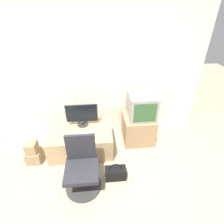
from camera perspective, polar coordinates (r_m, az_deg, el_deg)
ground_plane at (r=3.17m, az=-4.90°, el=-20.44°), size 12.00×12.00×0.00m
wall_back at (r=3.48m, az=-6.43°, el=11.55°), size 4.40×0.05×2.60m
desk at (r=3.50m, az=-10.00°, el=-8.97°), size 1.18×0.78×0.47m
side_stand at (r=3.71m, az=8.48°, el=-5.14°), size 0.61×0.62×0.57m
main_monitor at (r=3.37m, az=-9.82°, el=-0.97°), size 0.60×0.22×0.45m
keyboard at (r=3.28m, az=-9.19°, el=-6.69°), size 0.37×0.12×0.01m
mouse at (r=3.27m, az=-4.51°, el=-6.23°), size 0.06×0.04×0.03m
crt_tv at (r=3.42m, az=9.69°, el=1.92°), size 0.52×0.53×0.49m
office_chair at (r=2.84m, az=-9.79°, el=-17.65°), size 0.56×0.56×0.88m
cardboard_box_lower at (r=3.61m, az=-24.02°, el=-13.02°), size 0.26×0.26×0.23m
cardboard_box_upper at (r=3.47m, az=-24.81°, el=-10.45°), size 0.19×0.21×0.20m
handbag at (r=3.07m, az=1.12°, el=-19.31°), size 0.35×0.17×0.33m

